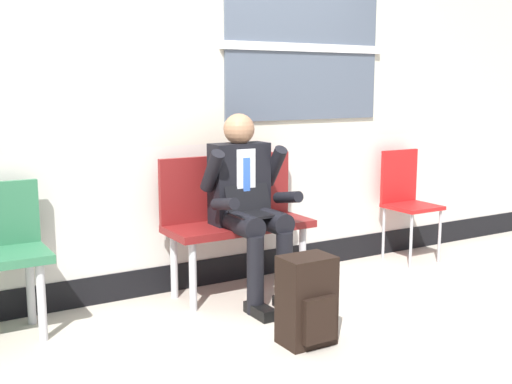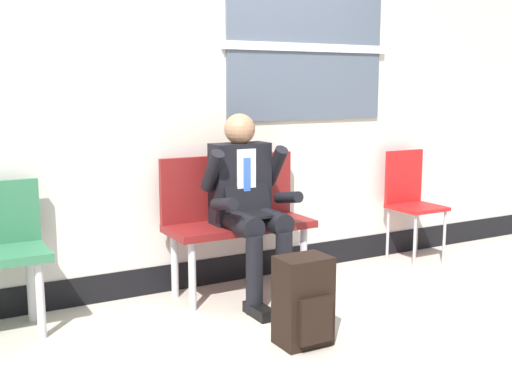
{
  "view_description": "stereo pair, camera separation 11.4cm",
  "coord_description": "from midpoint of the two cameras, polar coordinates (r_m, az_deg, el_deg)",
  "views": [
    {
      "loc": [
        -2.13,
        -3.34,
        1.45
      ],
      "look_at": [
        -0.01,
        0.21,
        0.75
      ],
      "focal_mm": 44.71,
      "sensor_mm": 36.0,
      "label": 1
    },
    {
      "loc": [
        -2.03,
        -3.4,
        1.45
      ],
      "look_at": [
        -0.01,
        0.21,
        0.75
      ],
      "focal_mm": 44.71,
      "sensor_mm": 36.0,
      "label": 2
    }
  ],
  "objects": [
    {
      "name": "folding_chair",
      "position": [
        5.43,
        12.67,
        -0.21
      ],
      "size": [
        0.38,
        0.38,
        0.91
      ],
      "color": "red",
      "rests_on": "ground"
    },
    {
      "name": "ground_plane",
      "position": [
        4.22,
        0.83,
        -10.49
      ],
      "size": [
        18.0,
        18.0,
        0.0
      ],
      "primitive_type": "plane",
      "color": "#B2A899"
    },
    {
      "name": "station_wall",
      "position": [
        4.62,
        -4.02,
        10.65
      ],
      "size": [
        6.9,
        0.16,
        3.09
      ],
      "color": "beige",
      "rests_on": "ground"
    },
    {
      "name": "bench_with_person",
      "position": [
        4.45,
        -2.71,
        -1.92
      ],
      "size": [
        1.02,
        0.42,
        0.96
      ],
      "color": "maroon",
      "rests_on": "ground"
    },
    {
      "name": "backpack",
      "position": [
        3.63,
        3.7,
        -9.74
      ],
      "size": [
        0.29,
        0.25,
        0.51
      ],
      "color": "black",
      "rests_on": "ground"
    },
    {
      "name": "person_seated",
      "position": [
        4.26,
        -1.43,
        -0.86
      ],
      "size": [
        0.57,
        0.7,
        1.26
      ],
      "color": "black",
      "rests_on": "ground"
    }
  ]
}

